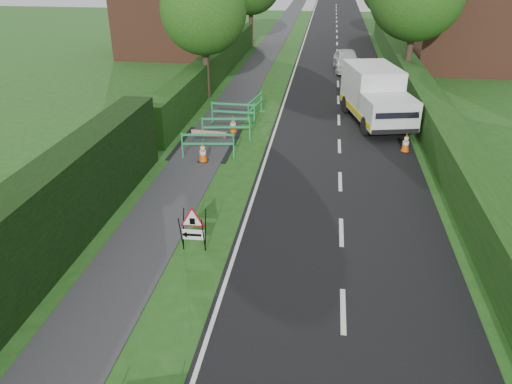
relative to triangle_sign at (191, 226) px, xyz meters
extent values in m
plane|color=#1E4E16|center=(1.51, -2.99, -0.78)|extent=(120.00, 120.00, 0.00)
cube|color=black|center=(4.01, 32.01, -0.77)|extent=(6.00, 90.00, 0.02)
cube|color=#2D2D30|center=(-1.49, 32.01, -0.77)|extent=(2.00, 90.00, 0.02)
cube|color=black|center=(-3.49, -2.99, -0.78)|extent=(1.10, 18.00, 2.50)
cube|color=#14380F|center=(-3.49, 19.01, -0.78)|extent=(1.00, 24.00, 1.80)
cube|color=#14380F|center=(8.01, 13.01, -0.78)|extent=(1.20, 50.00, 1.50)
cube|color=brown|center=(-8.49, 27.01, 1.97)|extent=(7.00, 7.00, 5.50)
cube|color=brown|center=(12.51, 25.01, 1.97)|extent=(7.00, 7.00, 5.50)
cube|color=brown|center=(13.51, 39.01, 1.97)|extent=(7.00, 7.00, 5.50)
cylinder|color=#2D2116|center=(-3.09, 15.01, 0.54)|extent=(0.36, 0.36, 2.62)
sphere|color=#1A4011|center=(-3.09, 15.01, 3.72)|extent=(4.40, 4.40, 4.40)
cylinder|color=#2D2116|center=(7.91, 19.01, 0.71)|extent=(0.36, 0.36, 2.97)
cylinder|color=#2D2116|center=(-3.09, 31.01, 0.62)|extent=(0.36, 0.36, 2.80)
cylinder|color=#2D2116|center=(7.91, 35.01, 0.45)|extent=(0.36, 0.36, 2.45)
cylinder|color=black|center=(-0.26, -0.13, -0.20)|extent=(0.04, 0.35, 1.12)
cylinder|color=black|center=(-0.27, 0.15, -0.20)|extent=(0.04, 0.35, 1.12)
cylinder|color=black|center=(0.34, -0.11, -0.20)|extent=(0.04, 0.35, 1.12)
cylinder|color=black|center=(0.33, 0.17, -0.20)|extent=(0.04, 0.35, 1.12)
cube|color=white|center=(0.04, 0.00, -0.27)|extent=(0.62, 0.04, 0.30)
cube|color=black|center=(0.04, -0.02, -0.27)|extent=(0.44, 0.03, 0.07)
cone|color=black|center=(-0.20, -0.02, -0.27)|extent=(0.15, 0.19, 0.18)
cube|color=black|center=(0.04, -0.02, 0.15)|extent=(0.14, 0.01, 0.18)
cube|color=silver|center=(5.44, 12.78, 0.67)|extent=(2.80, 3.75, 2.01)
cube|color=silver|center=(6.02, 10.30, 0.28)|extent=(2.53, 2.59, 1.23)
cube|color=black|center=(6.27, 9.29, 0.58)|extent=(1.84, 0.65, 0.56)
cube|color=yellow|center=(4.64, 11.59, -0.13)|extent=(1.21, 5.02, 0.25)
cube|color=yellow|center=(6.69, 12.07, -0.13)|extent=(1.21, 5.02, 0.25)
cube|color=black|center=(6.26, 9.29, -0.28)|extent=(2.02, 0.59, 0.21)
cylinder|color=black|center=(5.12, 10.03, -0.36)|extent=(0.44, 0.87, 0.83)
cylinder|color=black|center=(6.95, 10.46, -0.36)|extent=(0.44, 0.87, 0.83)
cylinder|color=black|center=(4.35, 13.30, -0.36)|extent=(0.44, 0.87, 0.83)
cylinder|color=black|center=(6.17, 13.73, -0.36)|extent=(0.44, 0.87, 0.83)
cube|color=black|center=(6.61, 8.28, -0.76)|extent=(0.38, 0.38, 0.04)
cone|color=#E05907|center=(6.61, 8.28, -0.36)|extent=(0.32, 0.32, 0.75)
cylinder|color=white|center=(6.61, 8.28, -0.40)|extent=(0.25, 0.25, 0.14)
cylinder|color=white|center=(6.61, 8.28, -0.21)|extent=(0.17, 0.17, 0.10)
cube|color=black|center=(6.46, 10.80, -0.76)|extent=(0.38, 0.38, 0.04)
cone|color=#E05907|center=(6.46, 10.80, -0.36)|extent=(0.32, 0.32, 0.75)
cylinder|color=white|center=(6.46, 10.80, -0.40)|extent=(0.25, 0.25, 0.14)
cylinder|color=white|center=(6.46, 10.80, -0.21)|extent=(0.17, 0.17, 0.10)
cube|color=black|center=(6.63, 12.13, -0.76)|extent=(0.38, 0.38, 0.04)
cone|color=#E05907|center=(6.63, 12.13, -0.36)|extent=(0.32, 0.32, 0.75)
cylinder|color=white|center=(6.63, 12.13, -0.40)|extent=(0.25, 0.25, 0.14)
cylinder|color=white|center=(6.63, 12.13, -0.21)|extent=(0.17, 0.17, 0.10)
cube|color=black|center=(-1.19, 6.12, -0.76)|extent=(0.38, 0.38, 0.04)
cone|color=#E05907|center=(-1.19, 6.12, -0.36)|extent=(0.32, 0.32, 0.75)
cylinder|color=white|center=(-1.19, 6.12, -0.40)|extent=(0.25, 0.25, 0.14)
cylinder|color=white|center=(-1.19, 6.12, -0.21)|extent=(0.17, 0.17, 0.10)
cube|color=black|center=(-0.66, 9.58, -0.76)|extent=(0.38, 0.38, 0.04)
cone|color=#E05907|center=(-0.66, 9.58, -0.36)|extent=(0.32, 0.32, 0.75)
cylinder|color=white|center=(-0.66, 9.58, -0.40)|extent=(0.25, 0.25, 0.14)
cylinder|color=white|center=(-0.66, 9.58, -0.21)|extent=(0.17, 0.17, 0.10)
cube|color=#1B994B|center=(-2.09, 6.49, -0.28)|extent=(0.06, 0.06, 1.00)
cube|color=#1B994B|center=(-0.11, 6.77, -0.28)|extent=(0.06, 0.06, 1.00)
cube|color=#1B994B|center=(-1.10, 6.63, 0.14)|extent=(1.99, 0.33, 0.08)
cube|color=#1B994B|center=(-1.10, 6.63, -0.23)|extent=(1.99, 0.33, 0.08)
cube|color=#1B994B|center=(-2.09, 6.49, -0.76)|extent=(0.11, 0.35, 0.04)
cube|color=#1B994B|center=(-0.11, 6.77, -0.76)|extent=(0.11, 0.35, 0.04)
cube|color=#1B994B|center=(-1.77, 8.52, -0.28)|extent=(0.06, 0.06, 1.00)
cube|color=#1B994B|center=(0.20, 8.84, -0.28)|extent=(0.06, 0.06, 1.00)
cube|color=#1B994B|center=(-0.79, 8.68, 0.14)|extent=(1.98, 0.37, 0.08)
cube|color=#1B994B|center=(-0.79, 8.68, -0.23)|extent=(1.98, 0.37, 0.08)
cube|color=#1B994B|center=(-1.77, 8.52, -0.76)|extent=(0.11, 0.36, 0.04)
cube|color=#1B994B|center=(0.20, 8.84, -0.76)|extent=(0.11, 0.36, 0.04)
cube|color=#1B994B|center=(-1.89, 10.89, -0.28)|extent=(0.05, 0.05, 1.00)
cube|color=#1B994B|center=(0.11, 10.83, -0.28)|extent=(0.05, 0.05, 1.00)
cube|color=#1B994B|center=(-0.89, 10.86, 0.14)|extent=(2.00, 0.11, 0.08)
cube|color=#1B994B|center=(-0.89, 10.86, -0.23)|extent=(2.00, 0.11, 0.08)
cube|color=#1B994B|center=(-1.89, 10.89, -0.76)|extent=(0.07, 0.35, 0.04)
cube|color=#1B994B|center=(0.11, 10.83, -0.76)|extent=(0.07, 0.35, 0.04)
cube|color=#1B994B|center=(-0.18, 10.91, -0.28)|extent=(0.06, 0.06, 1.00)
cube|color=#1B994B|center=(0.17, 12.88, -0.28)|extent=(0.06, 0.06, 1.00)
cube|color=#1B994B|center=(0.00, 11.90, 0.14)|extent=(0.39, 1.98, 0.08)
cube|color=#1B994B|center=(0.00, 11.90, -0.23)|extent=(0.39, 1.98, 0.08)
cube|color=#1B994B|center=(-0.18, 10.91, -0.76)|extent=(0.36, 0.12, 0.04)
cube|color=#1B994B|center=(0.17, 12.88, -0.76)|extent=(0.36, 0.12, 0.04)
cube|color=red|center=(-1.40, 8.04, -0.78)|extent=(1.50, 0.17, 0.25)
imported|color=silver|center=(4.55, 22.73, -0.10)|extent=(1.87, 4.10, 1.36)
camera|label=1|loc=(3.31, -11.10, 6.65)|focal=35.00mm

